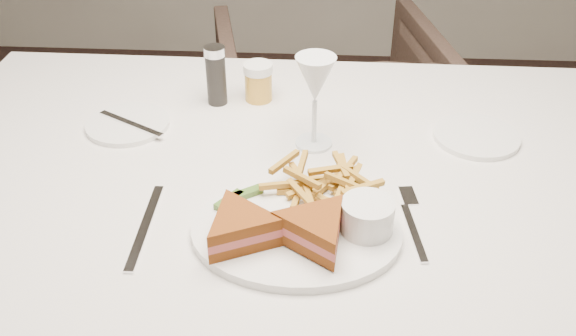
{
  "coord_description": "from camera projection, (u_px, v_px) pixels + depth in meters",
  "views": [
    {
      "loc": [
        0.19,
        -0.55,
        1.39
      ],
      "look_at": [
        0.13,
        0.3,
        0.8
      ],
      "focal_mm": 40.0,
      "sensor_mm": 36.0,
      "label": 1
    }
  ],
  "objects": [
    {
      "name": "chair_far",
      "position": [
        329.0,
        115.0,
        2.08
      ],
      "size": [
        0.8,
        0.77,
        0.7
      ],
      "primitive_type": "imported",
      "rotation": [
        0.0,
        0.0,
        3.35
      ],
      "color": "#433229",
      "rests_on": "ground"
    },
    {
      "name": "table_setting",
      "position": [
        298.0,
        177.0,
        1.04
      ],
      "size": [
        0.83,
        0.61,
        0.18
      ],
      "color": "white",
      "rests_on": "table"
    },
    {
      "name": "table",
      "position": [
        289.0,
        324.0,
        1.32
      ],
      "size": [
        1.4,
        0.94,
        0.75
      ],
      "primitive_type": "cube",
      "rotation": [
        0.0,
        0.0,
        -0.01
      ],
      "color": "silver",
      "rests_on": "ground"
    }
  ]
}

